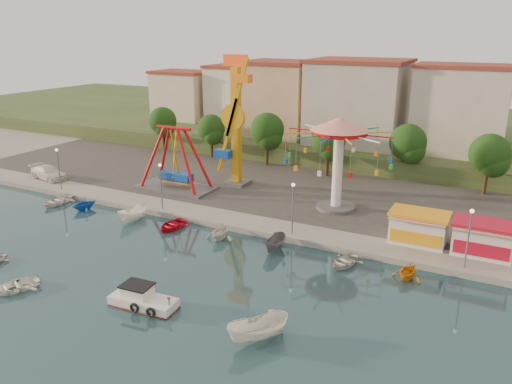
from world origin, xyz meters
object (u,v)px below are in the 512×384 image
Objects in this scene: pirate_ship_ride at (175,160)px; cabin_motorboat at (142,300)px; van at (48,173)px; skiff at (258,330)px; wave_swinger at (339,143)px; kamikaze_tower at (236,125)px.

cabin_motorboat is at bearing -59.30° from pirate_ship_ride.
skiff is at bearing -105.04° from van.
cabin_motorboat is at bearing -103.90° from wave_swinger.
van reaches higher than skiff.
skiff is at bearing -82.53° from wave_swinger.
cabin_motorboat is (7.92, -28.56, -8.10)m from kamikaze_tower.
wave_swinger is 27.78m from cabin_motorboat.
pirate_ship_ride is 18.78m from van.
skiff is at bearing -58.13° from kamikaze_tower.
kamikaze_tower is at bearing 169.54° from wave_swinger.
cabin_motorboat is (-6.41, -25.91, -7.71)m from wave_swinger.
van is at bearing -159.34° from kamikaze_tower.
wave_swinger reaches higher than skiff.
pirate_ship_ride reaches higher than cabin_motorboat.
wave_swinger is (14.33, -2.65, -0.39)m from kamikaze_tower.
wave_swinger is 2.52× the size of skiff.
van is at bearing -171.32° from skiff.
pirate_ship_ride reaches higher than skiff.
kamikaze_tower is at bearing -59.61° from van.
skiff is 0.76× the size of van.
wave_swinger is at bearing 130.92° from skiff.
van reaches higher than cabin_motorboat.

